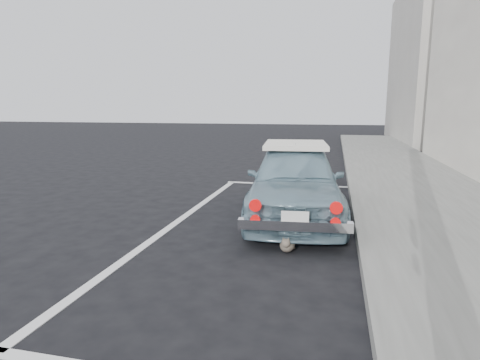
# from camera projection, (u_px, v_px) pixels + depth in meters

# --- Properties ---
(ground) EXTENTS (80.00, 80.00, 0.00)m
(ground) POSITION_uv_depth(u_px,v_px,m) (140.00, 332.00, 3.23)
(ground) COLOR black
(ground) RESTS_ON ground
(building_far) EXTENTS (3.50, 10.00, 8.00)m
(building_far) POSITION_uv_depth(u_px,v_px,m) (437.00, 62.00, 20.22)
(building_far) COLOR #ADA89D
(building_far) RESTS_ON ground
(pline_front) EXTENTS (3.00, 0.12, 0.01)m
(pline_front) POSITION_uv_depth(u_px,v_px,m) (290.00, 185.00, 9.34)
(pline_front) COLOR silver
(pline_front) RESTS_ON ground
(pline_side) EXTENTS (0.12, 7.00, 0.01)m
(pline_side) POSITION_uv_depth(u_px,v_px,m) (177.00, 222.00, 6.31)
(pline_side) COLOR silver
(pline_side) RESTS_ON ground
(retro_coupe) EXTENTS (1.80, 3.73, 1.23)m
(retro_coupe) POSITION_uv_depth(u_px,v_px,m) (295.00, 180.00, 6.50)
(retro_coupe) COLOR #799AAA
(retro_coupe) RESTS_ON ground
(cat) EXTENTS (0.20, 0.43, 0.23)m
(cat) POSITION_uv_depth(u_px,v_px,m) (287.00, 244.00, 5.00)
(cat) COLOR #766C5A
(cat) RESTS_ON ground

